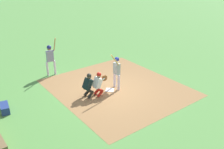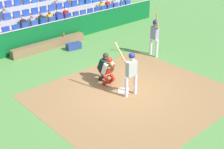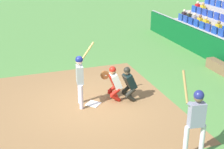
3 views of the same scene
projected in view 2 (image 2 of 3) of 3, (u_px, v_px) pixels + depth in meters
name	position (u px, v px, depth m)	size (l,w,h in m)	color
ground_plane	(123.00, 91.00, 12.44)	(160.00, 160.00, 0.00)	#518840
infield_dirt_patch	(132.00, 95.00, 12.11)	(7.11, 6.38, 0.01)	olive
home_plate_marker	(123.00, 90.00, 12.44)	(0.44, 0.44, 0.02)	white
batter_at_plate	(131.00, 69.00, 11.64)	(0.63, 0.75, 2.16)	silver
catcher_crouching	(109.00, 69.00, 12.59)	(0.48, 0.72, 1.30)	#B01C12
home_plate_umpire	(105.00, 65.00, 13.04)	(0.48, 0.48, 1.29)	black
dugout_wall	(39.00, 37.00, 16.55)	(17.87, 0.24, 1.28)	#0A5222
dugout_bench	(49.00, 45.00, 16.53)	(4.37, 0.40, 0.44)	brown
water_bottle_on_bench	(64.00, 35.00, 17.02)	(0.07, 0.07, 0.21)	#DD4320
equipment_duffel_bag	(74.00, 46.00, 16.49)	(0.80, 0.36, 0.35)	navy
on_deck_batter	(155.00, 34.00, 15.24)	(0.50, 0.62, 2.35)	silver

